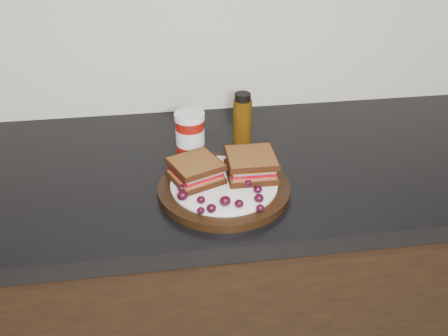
# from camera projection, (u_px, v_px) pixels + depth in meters

# --- Properties ---
(base_cabinets) EXTENTS (3.96, 0.58, 0.86)m
(base_cabinets) POSITION_uv_depth(u_px,v_px,m) (210.00, 307.00, 1.41)
(base_cabinets) COLOR black
(base_cabinets) RESTS_ON ground_plane
(countertop) EXTENTS (3.98, 0.60, 0.04)m
(countertop) POSITION_uv_depth(u_px,v_px,m) (207.00, 171.00, 1.17)
(countertop) COLOR black
(countertop) RESTS_ON base_cabinets
(plate) EXTENTS (0.28, 0.28, 0.02)m
(plate) POSITION_uv_depth(u_px,v_px,m) (224.00, 188.00, 1.06)
(plate) COLOR black
(plate) RESTS_ON countertop
(sandwich_left) EXTENTS (0.13, 0.13, 0.04)m
(sandwich_left) POSITION_uv_depth(u_px,v_px,m) (196.00, 171.00, 1.05)
(sandwich_left) COLOR brown
(sandwich_left) RESTS_ON plate
(sandwich_right) EXTENTS (0.11, 0.11, 0.05)m
(sandwich_right) POSITION_uv_depth(u_px,v_px,m) (251.00, 165.00, 1.06)
(sandwich_right) COLOR brown
(sandwich_right) RESTS_ON plate
(grape_0) EXTENTS (0.02, 0.02, 0.02)m
(grape_0) POSITION_uv_depth(u_px,v_px,m) (183.00, 195.00, 0.99)
(grape_0) COLOR black
(grape_0) RESTS_ON plate
(grape_1) EXTENTS (0.02, 0.02, 0.02)m
(grape_1) POSITION_uv_depth(u_px,v_px,m) (201.00, 200.00, 0.98)
(grape_1) COLOR black
(grape_1) RESTS_ON plate
(grape_2) EXTENTS (0.02, 0.02, 0.01)m
(grape_2) POSITION_uv_depth(u_px,v_px,m) (201.00, 210.00, 0.95)
(grape_2) COLOR black
(grape_2) RESTS_ON plate
(grape_3) EXTENTS (0.02, 0.02, 0.02)m
(grape_3) POSITION_uv_depth(u_px,v_px,m) (212.00, 208.00, 0.96)
(grape_3) COLOR black
(grape_3) RESTS_ON plate
(grape_4) EXTENTS (0.02, 0.02, 0.02)m
(grape_4) POSITION_uv_depth(u_px,v_px,m) (225.00, 201.00, 0.97)
(grape_4) COLOR black
(grape_4) RESTS_ON plate
(grape_5) EXTENTS (0.02, 0.02, 0.02)m
(grape_5) POSITION_uv_depth(u_px,v_px,m) (239.00, 204.00, 0.97)
(grape_5) COLOR black
(grape_5) RESTS_ON plate
(grape_6) EXTENTS (0.02, 0.02, 0.02)m
(grape_6) POSITION_uv_depth(u_px,v_px,m) (260.00, 208.00, 0.96)
(grape_6) COLOR black
(grape_6) RESTS_ON plate
(grape_7) EXTENTS (0.02, 0.02, 0.02)m
(grape_7) POSITION_uv_depth(u_px,v_px,m) (259.00, 198.00, 0.98)
(grape_7) COLOR black
(grape_7) RESTS_ON plate
(grape_8) EXTENTS (0.02, 0.02, 0.02)m
(grape_8) POSITION_uv_depth(u_px,v_px,m) (258.00, 189.00, 1.01)
(grape_8) COLOR black
(grape_8) RESTS_ON plate
(grape_9) EXTENTS (0.02, 0.02, 0.02)m
(grape_9) POSITION_uv_depth(u_px,v_px,m) (248.00, 183.00, 1.03)
(grape_9) COLOR black
(grape_9) RESTS_ON plate
(grape_10) EXTENTS (0.02, 0.02, 0.02)m
(grape_10) POSITION_uv_depth(u_px,v_px,m) (262.00, 176.00, 1.05)
(grape_10) COLOR black
(grape_10) RESTS_ON plate
(grape_11) EXTENTS (0.02, 0.02, 0.02)m
(grape_11) POSITION_uv_depth(u_px,v_px,m) (255.00, 170.00, 1.07)
(grape_11) COLOR black
(grape_11) RESTS_ON plate
(grape_12) EXTENTS (0.02, 0.02, 0.02)m
(grape_12) POSITION_uv_depth(u_px,v_px,m) (250.00, 167.00, 1.08)
(grape_12) COLOR black
(grape_12) RESTS_ON plate
(grape_13) EXTENTS (0.02, 0.02, 0.02)m
(grape_13) POSITION_uv_depth(u_px,v_px,m) (198.00, 164.00, 1.10)
(grape_13) COLOR black
(grape_13) RESTS_ON plate
(grape_14) EXTENTS (0.02, 0.02, 0.02)m
(grape_14) POSITION_uv_depth(u_px,v_px,m) (191.00, 173.00, 1.06)
(grape_14) COLOR black
(grape_14) RESTS_ON plate
(grape_15) EXTENTS (0.02, 0.02, 0.02)m
(grape_15) POSITION_uv_depth(u_px,v_px,m) (195.00, 177.00, 1.05)
(grape_15) COLOR black
(grape_15) RESTS_ON plate
(grape_16) EXTENTS (0.02, 0.02, 0.02)m
(grape_16) POSITION_uv_depth(u_px,v_px,m) (182.00, 188.00, 1.02)
(grape_16) COLOR black
(grape_16) RESTS_ON plate
(grape_17) EXTENTS (0.02, 0.02, 0.02)m
(grape_17) POSITION_uv_depth(u_px,v_px,m) (195.00, 170.00, 1.07)
(grape_17) COLOR black
(grape_17) RESTS_ON plate
(grape_18) EXTENTS (0.02, 0.02, 0.02)m
(grape_18) POSITION_uv_depth(u_px,v_px,m) (185.00, 177.00, 1.05)
(grape_18) COLOR black
(grape_18) RESTS_ON plate
(grape_19) EXTENTS (0.02, 0.02, 0.02)m
(grape_19) POSITION_uv_depth(u_px,v_px,m) (188.00, 179.00, 1.04)
(grape_19) COLOR black
(grape_19) RESTS_ON plate
(condiment_jar) EXTENTS (0.08, 0.08, 0.10)m
(condiment_jar) POSITION_uv_depth(u_px,v_px,m) (190.00, 133.00, 1.18)
(condiment_jar) COLOR maroon
(condiment_jar) RESTS_ON countertop
(oil_bottle) EXTENTS (0.06, 0.06, 0.13)m
(oil_bottle) POSITION_uv_depth(u_px,v_px,m) (242.00, 118.00, 1.22)
(oil_bottle) COLOR #432806
(oil_bottle) RESTS_ON countertop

